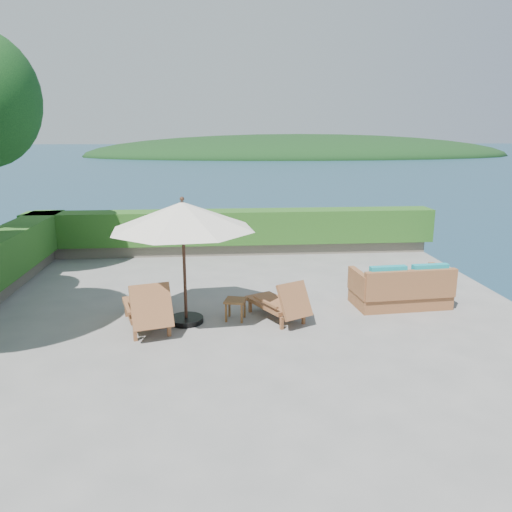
{
  "coord_description": "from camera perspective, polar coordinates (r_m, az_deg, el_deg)",
  "views": [
    {
      "loc": [
        -0.58,
        -9.47,
        3.66
      ],
      "look_at": [
        0.3,
        0.8,
        1.1
      ],
      "focal_mm": 35.0,
      "sensor_mm": 36.0,
      "label": 1
    }
  ],
  "objects": [
    {
      "name": "ocean",
      "position": [
        11.59,
        -1.22,
        -21.12
      ],
      "size": [
        600.0,
        600.0,
        0.0
      ],
      "primitive_type": "plane",
      "color": "#18344D",
      "rests_on": "ground"
    },
    {
      "name": "offshore_island",
      "position": [
        151.79,
        4.9,
        11.36
      ],
      "size": [
        126.0,
        57.6,
        12.6
      ],
      "primitive_type": "ellipsoid",
      "color": "black",
      "rests_on": "ocean"
    },
    {
      "name": "planter_wall_far",
      "position": [
        15.48,
        -2.63,
        0.93
      ],
      "size": [
        12.0,
        0.6,
        0.36
      ],
      "primitive_type": "cube",
      "color": "#73695C",
      "rests_on": "ground"
    },
    {
      "name": "side_table",
      "position": [
        9.99,
        -2.37,
        -5.39
      ],
      "size": [
        0.49,
        0.49,
        0.43
      ],
      "rotation": [
        0.0,
        0.0,
        -0.25
      ],
      "color": "brown",
      "rests_on": "ground"
    },
    {
      "name": "wicker_loveseat",
      "position": [
        11.19,
        16.29,
        -3.65
      ],
      "size": [
        2.1,
        1.19,
        0.99
      ],
      "rotation": [
        0.0,
        0.0,
        0.08
      ],
      "color": "#955B36",
      "rests_on": "ground"
    },
    {
      "name": "foundation",
      "position": [
        10.82,
        -1.26,
        -14.83
      ],
      "size": [
        12.0,
        12.0,
        3.0
      ],
      "primitive_type": "cube",
      "color": "#4F493F",
      "rests_on": "ocean"
    },
    {
      "name": "lounge_right",
      "position": [
        9.98,
        2.77,
        -5.34
      ],
      "size": [
        1.26,
        1.63,
        0.88
      ],
      "rotation": [
        0.0,
        0.0,
        0.49
      ],
      "color": "#955B36",
      "rests_on": "ground"
    },
    {
      "name": "patio_umbrella",
      "position": [
        9.5,
        -8.39,
        4.42
      ],
      "size": [
        3.48,
        3.48,
        2.5
      ],
      "rotation": [
        0.0,
        0.0,
        -0.29
      ],
      "color": "black",
      "rests_on": "ground"
    },
    {
      "name": "ground",
      "position": [
        10.17,
        -1.31,
        -7.14
      ],
      "size": [
        12.0,
        12.0,
        0.0
      ],
      "primitive_type": "plane",
      "color": "gray",
      "rests_on": "ground"
    },
    {
      "name": "hedge_far",
      "position": [
        15.34,
        -2.65,
        3.37
      ],
      "size": [
        12.4,
        0.9,
        1.0
      ],
      "primitive_type": "cube",
      "color": "#1C4915",
      "rests_on": "planter_wall_far"
    },
    {
      "name": "lounge_left",
      "position": [
        9.73,
        -12.33,
        -5.79
      ],
      "size": [
        1.18,
        1.9,
        1.02
      ],
      "rotation": [
        0.0,
        0.0,
        0.28
      ],
      "color": "#955B36",
      "rests_on": "ground"
    }
  ]
}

